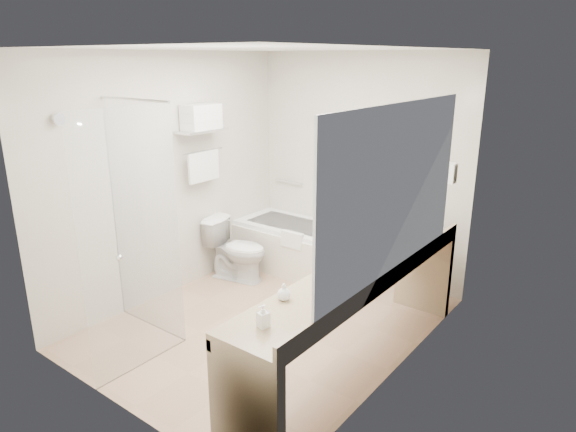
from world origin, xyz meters
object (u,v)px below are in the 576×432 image
Objects in this scene: toilet at (237,250)px; water_bottle_left at (401,225)px; bathtub at (303,248)px; vanity_counter at (357,297)px; amenity_basket at (329,291)px.

water_bottle_left reaches higher than toilet.
bathtub is at bearing -46.27° from toilet.
vanity_counter reaches higher than bathtub.
water_bottle_left is (-0.17, 1.48, 0.06)m from amenity_basket.
toilet is 2.40m from amenity_basket.
bathtub is at bearing 130.12° from amenity_basket.
vanity_counter is 15.11× the size of amenity_basket.
water_bottle_left reaches higher than amenity_basket.
amenity_basket is (1.56, -1.85, 0.60)m from bathtub.
vanity_counter is 3.83× the size of toilet.
amenity_basket is (0.04, -0.46, 0.24)m from vanity_counter.
amenity_basket reaches higher than toilet.
amenity_basket is at bearing -85.61° from vanity_counter.
amenity_basket is at bearing -83.40° from water_bottle_left.
bathtub is 2.49m from amenity_basket.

